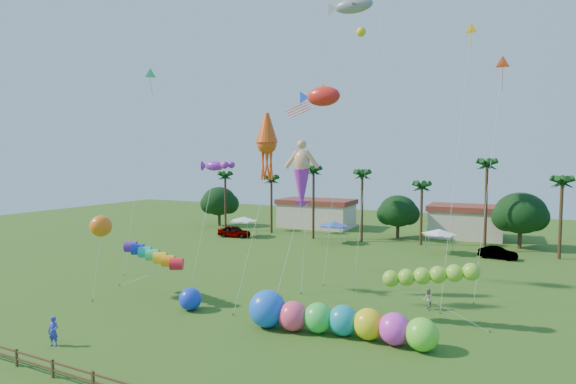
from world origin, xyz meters
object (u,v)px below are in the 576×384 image
at_px(caterpillar_inflatable, 331,319).
at_px(blue_ball, 190,299).
at_px(car_b, 498,253).
at_px(spectator_b, 428,299).
at_px(spectator_a, 53,331).
at_px(car_a, 234,231).

bearing_deg(caterpillar_inflatable, blue_ball, 175.53).
distance_m(car_b, spectator_b, 22.59).
distance_m(spectator_a, caterpillar_inflatable, 17.37).
bearing_deg(car_b, car_a, 98.26).
relative_size(car_b, spectator_b, 2.54).
bearing_deg(car_a, car_b, -96.89).
xyz_separation_m(car_a, caterpillar_inflatable, (26.40, -29.36, 0.24)).
bearing_deg(car_b, spectator_b, 175.54).
distance_m(car_b, spectator_a, 46.10).
bearing_deg(blue_ball, car_b, 55.36).
height_order(car_a, car_b, car_a).
xyz_separation_m(car_a, blue_ball, (14.96, -29.39, 0.03)).
bearing_deg(spectator_a, spectator_b, 26.31).
bearing_deg(spectator_b, spectator_a, -74.82).
relative_size(spectator_a, spectator_b, 1.13).
bearing_deg(blue_ball, caterpillar_inflatable, 0.13).
bearing_deg(spectator_a, caterpillar_inflatable, 16.93).
distance_m(car_a, spectator_a, 40.17).
bearing_deg(car_b, spectator_a, 155.36).
relative_size(spectator_b, blue_ball, 0.96).
bearing_deg(blue_ball, spectator_a, -110.30).
bearing_deg(caterpillar_inflatable, spectator_b, 53.93).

